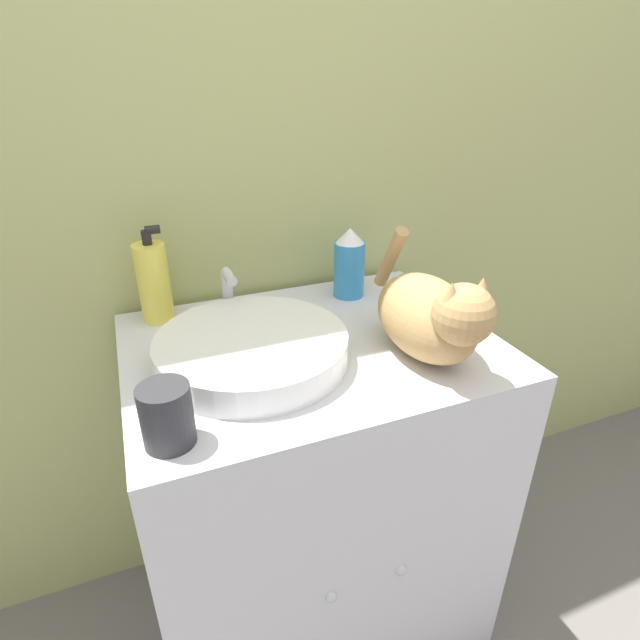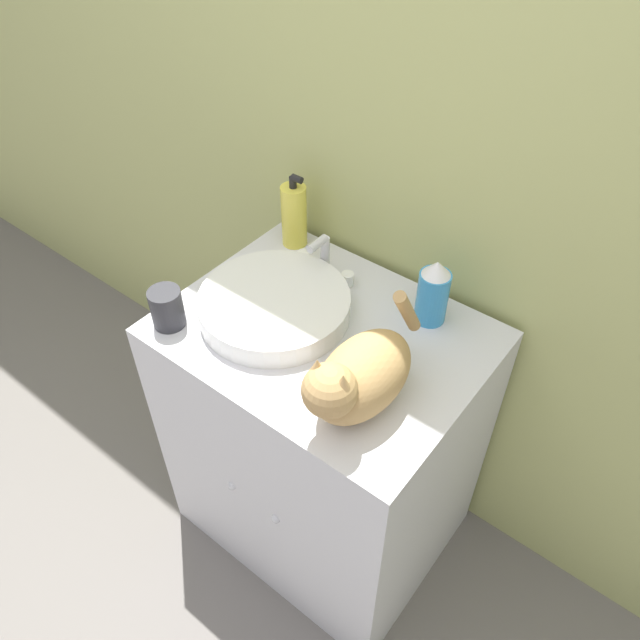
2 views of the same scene
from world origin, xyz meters
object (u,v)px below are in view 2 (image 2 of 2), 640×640
soap_bottle (294,215)px  cup (167,308)px  spray_bottle (433,292)px  cat (358,377)px

soap_bottle → cup: soap_bottle is taller
soap_bottle → spray_bottle: (0.45, -0.04, -0.01)m
cat → spray_bottle: size_ratio=2.16×
cat → cup: size_ratio=3.74×
soap_bottle → spray_bottle: size_ratio=1.25×
cat → spray_bottle: cat is taller
soap_bottle → cup: size_ratio=2.17×
cat → cup: bearing=-80.7°
cat → cup: cat is taller
cup → soap_bottle: bearing=86.4°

